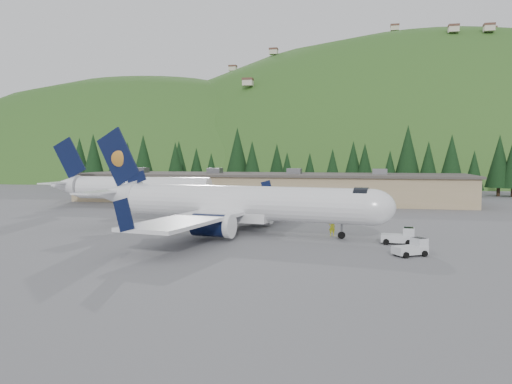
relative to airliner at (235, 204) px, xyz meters
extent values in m
plane|color=#5C5C61|center=(1.02, -0.16, -3.11)|extent=(600.00, 600.00, 0.00)
cylinder|color=white|center=(1.02, -0.16, 0.16)|extent=(27.13, 7.83, 3.61)
ellipsoid|color=white|center=(14.29, -2.29, 0.16)|extent=(5.21, 4.31, 3.61)
cylinder|color=black|center=(13.34, -2.14, 0.59)|extent=(1.80, 3.15, 2.98)
cone|color=white|center=(-15.11, 2.42, 0.54)|extent=(6.26, 4.48, 3.61)
cube|color=white|center=(0.07, -0.01, -1.36)|extent=(8.07, 4.25, 0.96)
cube|color=white|center=(-0.88, 0.14, -0.80)|extent=(10.39, 33.08, 0.34)
cube|color=black|center=(0.28, 16.49, 0.44)|extent=(1.94, 0.45, 2.76)
cube|color=black|center=(-4.89, -15.75, 0.44)|extent=(1.94, 0.45, 2.76)
cylinder|color=black|center=(0.95, 5.49, -1.62)|extent=(4.33, 2.82, 2.21)
cylinder|color=white|center=(2.75, 5.20, -1.62)|extent=(0.94, 2.41, 2.34)
cube|color=white|center=(0.95, 5.49, -1.09)|extent=(2.12, 0.57, 0.86)
cylinder|color=black|center=(-0.82, -5.51, -1.62)|extent=(4.33, 2.82, 2.21)
cylinder|color=white|center=(0.99, -5.80, -1.62)|extent=(0.94, 2.41, 2.34)
cube|color=white|center=(-0.82, -5.51, -1.09)|extent=(2.12, 0.57, 0.86)
cube|color=black|center=(-14.92, 2.39, 5.04)|extent=(5.91, 1.23, 7.05)
ellipsoid|color=gold|center=(-14.70, 2.55, 4.84)|extent=(1.91, 0.47, 1.90)
ellipsoid|color=gold|center=(-14.76, 2.17, 4.84)|extent=(1.91, 0.47, 1.90)
cube|color=black|center=(-12.45, 2.00, 2.54)|extent=(2.66, 0.66, 1.90)
cube|color=white|center=(-15.58, 2.50, 1.02)|extent=(4.37, 12.25, 0.21)
cylinder|color=slate|center=(11.45, -1.84, -2.25)|extent=(0.22, 0.22, 1.73)
cylinder|color=black|center=(11.45, -1.84, -2.74)|extent=(0.76, 0.38, 0.73)
cylinder|color=slate|center=(-1.42, 2.85, -2.15)|extent=(0.26, 0.26, 1.92)
cylinder|color=black|center=(-1.04, 2.79, -2.58)|extent=(1.10, 0.50, 1.06)
cylinder|color=black|center=(-1.80, 2.92, -2.58)|extent=(1.10, 0.50, 1.06)
cylinder|color=slate|center=(-2.24, -2.27, -2.15)|extent=(0.26, 0.26, 1.92)
cylinder|color=black|center=(-1.86, -2.33, -2.58)|extent=(1.10, 0.50, 1.06)
cylinder|color=black|center=(-2.62, -2.21, -2.58)|extent=(1.10, 0.50, 1.06)
cylinder|color=white|center=(-20.98, 21.84, 0.09)|extent=(22.00, 3.60, 3.60)
cone|color=white|center=(-34.98, 21.84, 0.29)|extent=(5.00, 3.60, 3.60)
cube|color=black|center=(-33.98, 21.84, 4.89)|extent=(5.82, 0.28, 6.89)
cube|color=white|center=(-34.98, 21.84, 0.89)|extent=(2.40, 11.00, 0.20)
cube|color=silver|center=(17.37, -9.31, -2.61)|extent=(3.04, 2.62, 0.64)
cube|color=silver|center=(18.13, -8.82, -2.06)|extent=(1.45, 1.56, 0.82)
cube|color=black|center=(18.13, -8.82, -1.70)|extent=(1.33, 1.44, 0.09)
cylinder|color=black|center=(17.74, -8.20, -2.85)|extent=(0.54, 0.44, 0.51)
cylinder|color=black|center=(18.53, -9.43, -2.85)|extent=(0.54, 0.44, 0.51)
cylinder|color=black|center=(16.21, -9.19, -2.85)|extent=(0.54, 0.44, 0.51)
cylinder|color=black|center=(16.99, -10.41, -2.85)|extent=(0.54, 0.44, 0.51)
cube|color=silver|center=(16.70, -3.66, -2.56)|extent=(3.06, 1.65, 0.70)
cube|color=silver|center=(17.69, -3.72, -1.97)|extent=(1.07, 1.44, 0.89)
cube|color=black|center=(17.69, -3.72, -1.57)|extent=(0.96, 1.34, 0.10)
cylinder|color=black|center=(17.73, -2.92, -2.83)|extent=(0.57, 0.25, 0.56)
cylinder|color=black|center=(17.65, -4.51, -2.83)|extent=(0.57, 0.25, 0.56)
cylinder|color=black|center=(15.75, -2.82, -2.83)|extent=(0.57, 0.25, 0.56)
cylinder|color=black|center=(15.66, -4.40, -2.83)|extent=(0.57, 0.25, 0.56)
cube|color=#9D8A61|center=(-3.98, 37.84, -0.71)|extent=(70.00, 16.00, 4.80)
cube|color=#47423D|center=(-3.98, 37.84, 1.84)|extent=(71.00, 17.00, 0.40)
cube|color=slate|center=(-28.98, 37.84, 2.49)|extent=(2.50, 2.50, 1.00)
cube|color=slate|center=(-13.98, 37.84, 2.49)|extent=(2.50, 2.50, 1.00)
cube|color=slate|center=(1.02, 37.84, 2.49)|extent=(2.50, 2.50, 1.00)
cube|color=slate|center=(16.02, 37.84, 2.49)|extent=(2.50, 2.50, 1.00)
imported|color=#F7FF24|center=(10.38, -0.08, -2.21)|extent=(0.75, 0.59, 1.80)
cone|color=black|center=(-59.35, 65.50, 4.45)|extent=(5.54, 5.54, 11.34)
cone|color=black|center=(-55.83, 58.63, 2.00)|extent=(3.74, 3.74, 7.66)
cone|color=black|center=(-51.21, 58.43, 4.79)|extent=(5.80, 5.80, 11.86)
cone|color=black|center=(-45.95, 61.58, 5.76)|extent=(6.50, 6.50, 13.30)
cone|color=black|center=(-42.74, 59.53, 3.63)|extent=(4.95, 4.95, 10.12)
cone|color=black|center=(-36.89, 55.83, 4.51)|extent=(5.59, 5.59, 11.43)
cone|color=black|center=(-32.28, 66.49, 3.90)|extent=(5.14, 5.14, 10.51)
cone|color=black|center=(-28.74, 55.23, 3.50)|extent=(4.84, 4.84, 9.91)
cone|color=black|center=(-24.79, 58.26, 2.79)|extent=(4.33, 4.33, 8.85)
cone|color=black|center=(-20.96, 57.56, 2.09)|extent=(3.82, 3.82, 7.81)
cone|color=black|center=(-15.16, 59.01, 5.40)|extent=(6.24, 6.24, 12.77)
cone|color=black|center=(-11.37, 57.60, 3.62)|extent=(4.94, 4.94, 10.10)
cone|color=black|center=(-7.34, 66.53, 3.39)|extent=(4.76, 4.76, 9.74)
cone|color=black|center=(-3.90, 60.57, 2.20)|extent=(3.89, 3.89, 7.96)
cone|color=black|center=(0.76, 64.95, 2.14)|extent=(3.85, 3.85, 7.87)
cone|color=black|center=(6.60, 56.66, 2.57)|extent=(4.17, 4.17, 8.53)
cone|color=black|center=(10.69, 66.96, 3.69)|extent=(4.99, 4.99, 10.20)
cone|color=black|center=(13.33, 66.24, 3.38)|extent=(4.76, 4.76, 9.74)
cone|color=black|center=(18.70, 60.22, 2.38)|extent=(4.03, 4.03, 8.24)
cone|color=black|center=(22.41, 60.79, 5.50)|extent=(6.32, 6.32, 12.92)
cone|color=black|center=(26.48, 59.03, 3.47)|extent=(4.83, 4.83, 9.87)
cone|color=black|center=(30.98, 58.36, 4.26)|extent=(5.40, 5.40, 11.05)
cone|color=black|center=(35.31, 57.83, 2.34)|extent=(4.00, 4.00, 8.18)
cone|color=black|center=(40.69, 60.58, 4.21)|extent=(5.37, 5.37, 10.99)
ellipsoid|color=#225217|center=(-88.98, 169.84, -78.11)|extent=(336.00, 240.00, 240.00)
ellipsoid|color=#225217|center=(41.02, 199.84, -88.11)|extent=(420.00, 300.00, 300.00)
camera|label=1|loc=(13.80, -51.68, 5.01)|focal=35.00mm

